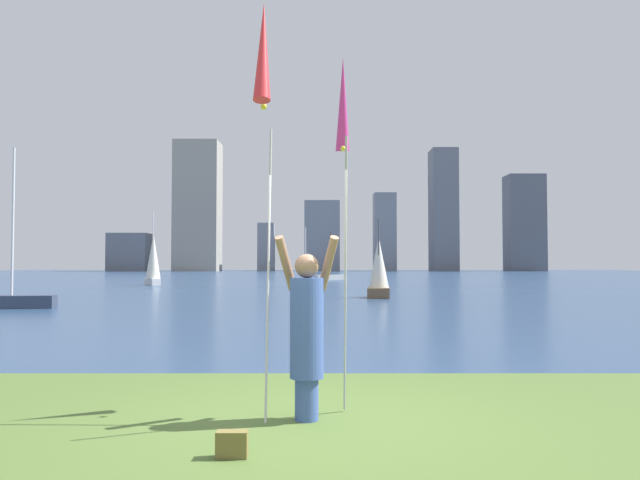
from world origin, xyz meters
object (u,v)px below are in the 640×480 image
object	(u,v)px
sailboat_3	(151,260)
sailboat_6	(377,271)
sailboat_1	(329,277)
person	(305,329)
sailboat_2	(9,299)
kite_flag_left	(261,66)
kite_flag_right	(341,114)
bag	(230,444)
sailboat_4	(303,282)

from	to	relation	value
sailboat_3	sailboat_6	xyz separation A→B (m)	(14.09, -14.61, -0.54)
sailboat_1	sailboat_6	distance (m)	27.54
person	sailboat_2	bearing A→B (deg)	120.30
sailboat_3	kite_flag_left	bearing A→B (deg)	-73.30
kite_flag_right	sailboat_6	xyz separation A→B (m)	(2.37, 20.57, -2.08)
kite_flag_right	sailboat_1	bearing A→B (deg)	89.15
sailboat_2	sailboat_6	bearing A→B (deg)	26.14
kite_flag_right	sailboat_1	distance (m)	48.15
kite_flag_left	kite_flag_right	size ratio (longest dim) A/B	1.03
kite_flag_left	person	bearing A→B (deg)	55.34
kite_flag_right	bag	xyz separation A→B (m)	(-0.97, -1.87, -3.16)
kite_flag_right	bag	size ratio (longest dim) A/B	15.33
kite_flag_left	sailboat_1	distance (m)	49.43
sailboat_4	sailboat_3	bearing A→B (deg)	165.82
sailboat_2	sailboat_4	size ratio (longest dim) A/B	1.44
kite_flag_right	sailboat_4	world-z (taller)	kite_flag_right
sailboat_4	sailboat_6	bearing A→B (deg)	-73.37
bag	sailboat_6	world-z (taller)	sailboat_6
sailboat_4	kite_flag_left	bearing A→B (deg)	-89.30
sailboat_3	sailboat_6	distance (m)	20.30
sailboat_1	sailboat_4	bearing A→B (deg)	-97.00
kite_flag_left	sailboat_2	distance (m)	18.60
kite_flag_left	sailboat_2	xyz separation A→B (m)	(-10.02, 15.36, -3.06)
sailboat_1	sailboat_3	world-z (taller)	sailboat_3
sailboat_6	sailboat_4	bearing A→B (deg)	106.63
sailboat_2	sailboat_3	size ratio (longest dim) A/B	1.08
sailboat_6	kite_flag_right	bearing A→B (deg)	-96.58
bag	sailboat_4	bearing A→B (deg)	90.37
kite_flag_left	sailboat_4	size ratio (longest dim) A/B	1.05
kite_flag_right	bag	world-z (taller)	kite_flag_right
sailboat_1	sailboat_6	world-z (taller)	sailboat_1
sailboat_2	sailboat_4	bearing A→B (deg)	62.44
bag	sailboat_3	bearing A→B (deg)	106.17
kite_flag_left	sailboat_2	world-z (taller)	sailboat_2
person	sailboat_1	distance (m)	48.76
bag	sailboat_3	world-z (taller)	sailboat_3
kite_flag_left	sailboat_6	bearing A→B (deg)	81.77
person	sailboat_6	size ratio (longest dim) A/B	0.52
kite_flag_left	sailboat_3	bearing A→B (deg)	106.70
bag	sailboat_6	size ratio (longest dim) A/B	0.07
person	sailboat_1	xyz separation A→B (m)	(1.10, 48.74, -0.63)
person	sailboat_3	bearing A→B (deg)	102.68
person	kite_flag_right	xyz separation A→B (m)	(0.39, 0.69, 2.35)
sailboat_6	bag	bearing A→B (deg)	-98.48
sailboat_4	sailboat_6	xyz separation A→B (m)	(3.57, -11.95, 0.90)
bag	sailboat_4	xyz separation A→B (m)	(-0.22, 34.39, 0.18)
bag	sailboat_4	world-z (taller)	sailboat_4
bag	sailboat_6	distance (m)	22.71
person	sailboat_6	distance (m)	21.44
sailboat_4	sailboat_6	world-z (taller)	sailboat_4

